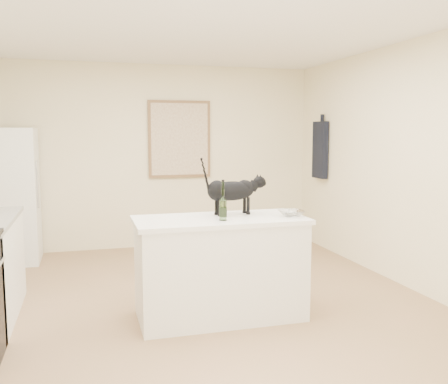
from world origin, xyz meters
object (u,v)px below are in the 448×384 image
black_cat (231,193)px  fridge (10,196)px  glass_bowl (291,213)px  wine_bottle (223,203)px

black_cat → fridge: bearing=126.6°
glass_bowl → wine_bottle: bearing=-177.4°
fridge → black_cat: bearing=-47.8°
black_cat → wine_bottle: bearing=-125.7°
black_cat → wine_bottle: (-0.15, -0.27, -0.04)m
wine_bottle → black_cat: bearing=59.8°
black_cat → glass_bowl: black_cat is taller
black_cat → glass_bowl: 0.57m
wine_bottle → fridge: bearing=127.2°
fridge → wine_bottle: fridge is taller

